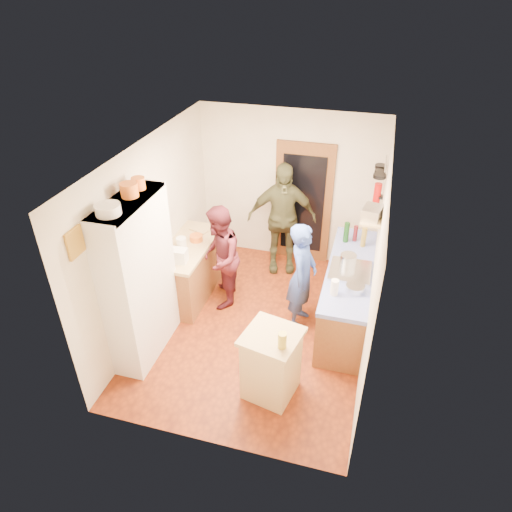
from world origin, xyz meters
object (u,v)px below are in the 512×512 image
at_px(hutch_body, 140,280).
at_px(island_base, 271,365).
at_px(right_counter_base, 347,295).
at_px(person_hob, 304,277).
at_px(person_left, 222,256).
at_px(person_back, 283,219).

xyz_separation_m(hutch_body, island_base, (1.78, -0.32, -0.67)).
height_order(right_counter_base, person_hob, person_hob).
bearing_deg(island_base, right_counter_base, 66.04).
relative_size(hutch_body, person_left, 1.37).
height_order(person_hob, person_left, person_left).
bearing_deg(person_hob, person_back, 27.00).
bearing_deg(island_base, hutch_body, 169.73).
relative_size(person_hob, person_back, 0.84).
bearing_deg(hutch_body, person_hob, 28.56).
xyz_separation_m(hutch_body, person_back, (1.30, 2.35, -0.15)).
xyz_separation_m(island_base, person_hob, (0.12, 1.36, 0.37)).
height_order(island_base, person_hob, person_hob).
height_order(right_counter_base, person_back, person_back).
relative_size(person_left, person_back, 0.85).
bearing_deg(right_counter_base, person_back, 138.85).
height_order(island_base, person_back, person_back).
distance_m(island_base, person_left, 1.96).
xyz_separation_m(person_left, person_back, (0.66, 1.12, 0.15)).
xyz_separation_m(hutch_body, person_hob, (1.90, 1.03, -0.30)).
relative_size(right_counter_base, island_base, 2.56).
distance_m(right_counter_base, person_back, 1.68).
bearing_deg(hutch_body, person_left, 62.48).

